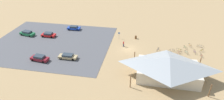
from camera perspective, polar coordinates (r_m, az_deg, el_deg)
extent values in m
plane|color=#9E7F56|center=(54.67, 4.78, 0.22)|extent=(160.00, 160.00, 0.00)
cube|color=#4C4C51|center=(60.46, -16.75, 2.02)|extent=(33.60, 28.12, 0.05)
cube|color=beige|center=(44.69, 15.63, -6.02)|extent=(12.92, 7.52, 2.90)
pyramid|color=#93999E|center=(43.32, 16.08, -3.28)|extent=(15.42, 10.03, 2.17)
cylinder|color=brown|center=(50.12, 23.89, -3.48)|extent=(0.20, 0.20, 2.90)
cylinder|color=brown|center=(48.47, 6.47, -2.00)|extent=(0.20, 0.20, 2.90)
cylinder|color=brown|center=(42.48, 26.27, -10.42)|extent=(0.20, 0.20, 2.90)
cylinder|color=brown|center=(40.53, 5.30, -9.00)|extent=(0.20, 0.20, 2.90)
cylinder|color=brown|center=(60.62, 6.83, 3.66)|extent=(0.60, 0.60, 0.90)
cylinder|color=#99999E|center=(59.82, 2.03, 4.18)|extent=(0.08, 0.08, 2.20)
cube|color=#1959B2|center=(59.48, 2.04, 4.88)|extent=(0.56, 0.04, 0.40)
torus|color=black|center=(58.73, 24.62, 0.01)|extent=(0.52, 0.57, 0.73)
torus|color=black|center=(57.85, 24.09, -0.31)|extent=(0.52, 0.57, 0.73)
cylinder|color=yellow|center=(58.23, 24.38, -0.04)|extent=(0.69, 0.77, 0.04)
cylinder|color=yellow|center=(58.34, 24.50, 0.11)|extent=(0.04, 0.04, 0.45)
cube|color=black|center=(58.24, 24.55, 0.30)|extent=(0.19, 0.20, 0.05)
cylinder|color=yellow|center=(57.82, 24.19, -0.06)|extent=(0.04, 0.04, 0.49)
cylinder|color=black|center=(57.72, 24.24, 0.15)|extent=(0.38, 0.34, 0.03)
torus|color=black|center=(54.72, 18.13, -0.79)|extent=(0.68, 0.38, 0.75)
torus|color=black|center=(55.26, 18.98, -0.63)|extent=(0.68, 0.38, 0.75)
cylinder|color=red|center=(54.93, 18.58, -0.60)|extent=(0.83, 0.45, 0.04)
cylinder|color=red|center=(54.79, 18.44, -0.54)|extent=(0.04, 0.04, 0.44)
cube|color=black|center=(54.69, 18.47, -0.34)|extent=(0.21, 0.16, 0.05)
cylinder|color=red|center=(55.09, 18.94, -0.43)|extent=(0.04, 0.04, 0.48)
cylinder|color=black|center=(54.98, 18.98, -0.21)|extent=(0.25, 0.44, 0.03)
torus|color=black|center=(55.47, 20.91, -0.93)|extent=(0.40, 0.60, 0.69)
torus|color=black|center=(56.12, 20.23, -0.43)|extent=(0.40, 0.60, 0.69)
cylinder|color=#197A7F|center=(55.74, 20.59, -0.58)|extent=(0.55, 0.83, 0.04)
cylinder|color=#197A7F|center=(55.58, 20.73, -0.59)|extent=(0.04, 0.04, 0.41)
cube|color=black|center=(55.49, 20.77, -0.40)|extent=(0.18, 0.21, 0.05)
cylinder|color=#197A7F|center=(55.95, 20.33, -0.29)|extent=(0.04, 0.04, 0.43)
cylinder|color=black|center=(55.85, 20.37, -0.10)|extent=(0.42, 0.29, 0.03)
torus|color=black|center=(52.91, 13.07, -1.13)|extent=(0.61, 0.43, 0.71)
torus|color=black|center=(52.48, 13.99, -1.52)|extent=(0.61, 0.43, 0.71)
cylinder|color=black|center=(52.64, 13.54, -1.21)|extent=(0.79, 0.55, 0.04)
cylinder|color=black|center=(52.67, 13.39, -1.06)|extent=(0.04, 0.04, 0.42)
cube|color=black|center=(52.56, 13.41, -0.86)|extent=(0.21, 0.18, 0.05)
cylinder|color=black|center=(52.41, 13.93, -1.25)|extent=(0.04, 0.04, 0.48)
cylinder|color=black|center=(52.29, 13.96, -1.03)|extent=(0.30, 0.42, 0.03)
torus|color=black|center=(56.40, 22.79, -0.79)|extent=(0.15, 0.71, 0.72)
torus|color=black|center=(57.24, 22.46, -0.27)|extent=(0.15, 0.71, 0.72)
cylinder|color=#722D9E|center=(56.76, 22.65, -0.42)|extent=(0.18, 0.94, 0.04)
cylinder|color=#722D9E|center=(56.56, 22.73, -0.42)|extent=(0.04, 0.04, 0.45)
cube|color=black|center=(56.46, 22.77, -0.23)|extent=(0.11, 0.21, 0.05)
cylinder|color=#722D9E|center=(57.05, 22.54, -0.12)|extent=(0.04, 0.04, 0.47)
cylinder|color=black|center=(56.94, 22.58, 0.09)|extent=(0.48, 0.11, 0.03)
torus|color=black|center=(55.92, 17.27, -0.03)|extent=(0.62, 0.25, 0.65)
torus|color=black|center=(55.48, 16.25, -0.11)|extent=(0.62, 0.25, 0.65)
cylinder|color=#B7B7BC|center=(55.65, 16.78, 0.03)|extent=(0.96, 0.36, 0.04)
cylinder|color=#B7B7BC|center=(55.68, 16.97, 0.13)|extent=(0.04, 0.04, 0.41)
cube|color=black|center=(55.59, 17.00, 0.32)|extent=(0.22, 0.14, 0.05)
cylinder|color=#B7B7BC|center=(55.43, 16.38, 0.09)|extent=(0.04, 0.04, 0.42)
cylinder|color=black|center=(55.33, 16.41, 0.28)|extent=(0.19, 0.46, 0.03)
torus|color=black|center=(57.85, 20.57, 0.42)|extent=(0.37, 0.62, 0.69)
torus|color=black|center=(58.56, 19.96, 0.90)|extent=(0.37, 0.62, 0.69)
cylinder|color=#1E7F38|center=(58.15, 20.28, 0.76)|extent=(0.51, 0.87, 0.04)
cylinder|color=#1E7F38|center=(57.98, 20.41, 0.74)|extent=(0.04, 0.04, 0.39)
cube|color=black|center=(57.90, 20.44, 0.91)|extent=(0.17, 0.21, 0.05)
cylinder|color=#1E7F38|center=(58.39, 20.05, 1.04)|extent=(0.04, 0.04, 0.43)
cylinder|color=black|center=(58.29, 20.09, 1.22)|extent=(0.43, 0.26, 0.03)
torus|color=black|center=(60.42, 23.46, 1.08)|extent=(0.70, 0.06, 0.70)
torus|color=black|center=(60.71, 24.42, 0.99)|extent=(0.70, 0.06, 0.70)
cylinder|color=silver|center=(60.51, 23.96, 1.13)|extent=(0.98, 0.06, 0.04)
cylinder|color=silver|center=(60.43, 23.80, 1.21)|extent=(0.04, 0.04, 0.39)
cube|color=black|center=(60.34, 23.84, 1.38)|extent=(0.20, 0.09, 0.05)
cylinder|color=silver|center=(60.58, 24.37, 1.20)|extent=(0.04, 0.04, 0.48)
cylinder|color=black|center=(60.48, 24.42, 1.41)|extent=(0.04, 0.48, 0.03)
torus|color=black|center=(54.67, 12.83, -0.05)|extent=(0.31, 0.66, 0.70)
torus|color=black|center=(55.54, 13.23, 0.38)|extent=(0.31, 0.66, 0.70)
cylinder|color=#2347B7|center=(55.05, 13.05, 0.27)|extent=(0.40, 0.89, 0.04)
cylinder|color=#2347B7|center=(54.84, 12.99, 0.29)|extent=(0.04, 0.04, 0.45)
cube|color=black|center=(54.74, 13.01, 0.50)|extent=(0.15, 0.22, 0.05)
cylinder|color=#2347B7|center=(55.34, 13.22, 0.55)|extent=(0.04, 0.04, 0.45)
cylinder|color=black|center=(55.24, 13.25, 0.75)|extent=(0.45, 0.22, 0.03)
torus|color=black|center=(60.05, 21.20, 1.41)|extent=(0.34, 0.71, 0.76)
torus|color=black|center=(59.29, 21.72, 0.94)|extent=(0.34, 0.71, 0.76)
cylinder|color=orange|center=(59.61, 21.48, 1.28)|extent=(0.42, 0.90, 0.04)
cylinder|color=orange|center=(59.70, 21.40, 1.46)|extent=(0.04, 0.04, 0.47)
cube|color=black|center=(59.60, 21.44, 1.66)|extent=(0.15, 0.22, 0.05)
cylinder|color=orange|center=(59.25, 21.71, 1.21)|extent=(0.04, 0.04, 0.53)
cylinder|color=black|center=(59.14, 21.76, 1.44)|extent=(0.45, 0.22, 0.03)
torus|color=black|center=(56.66, 18.30, 0.22)|extent=(0.61, 0.38, 0.68)
torus|color=black|center=(56.35, 19.23, -0.12)|extent=(0.61, 0.38, 0.68)
cylinder|color=yellow|center=(56.45, 18.78, 0.15)|extent=(0.83, 0.51, 0.04)
cylinder|color=yellow|center=(56.47, 18.63, 0.28)|extent=(0.04, 0.04, 0.38)
cube|color=black|center=(56.38, 18.66, 0.45)|extent=(0.21, 0.17, 0.05)
cylinder|color=yellow|center=(56.27, 19.17, 0.11)|extent=(0.04, 0.04, 0.45)
cylinder|color=black|center=(56.17, 19.21, 0.32)|extent=(0.27, 0.43, 0.03)
torus|color=black|center=(56.11, 24.08, -1.27)|extent=(0.10, 0.66, 0.66)
torus|color=black|center=(55.29, 24.37, -1.80)|extent=(0.10, 0.66, 0.66)
cylinder|color=red|center=(55.65, 24.24, -1.44)|extent=(0.12, 0.92, 0.04)
cylinder|color=red|center=(55.75, 24.22, -1.25)|extent=(0.04, 0.04, 0.44)
cube|color=black|center=(55.64, 24.26, -1.06)|extent=(0.10, 0.21, 0.05)
cylinder|color=red|center=(55.27, 24.38, -1.56)|extent=(0.04, 0.04, 0.44)
cylinder|color=black|center=(55.17, 24.43, -1.36)|extent=(0.48, 0.08, 0.03)
cube|color=tan|center=(51.19, -12.55, -1.91)|extent=(4.70, 1.77, 0.57)
cube|color=#2D3842|center=(50.93, -12.61, -1.42)|extent=(2.64, 1.54, 0.46)
cylinder|color=black|center=(51.30, -14.48, -2.34)|extent=(0.64, 0.23, 0.64)
cylinder|color=black|center=(52.46, -13.85, -1.50)|extent=(0.64, 0.23, 0.64)
cylinder|color=black|center=(50.15, -11.14, -2.70)|extent=(0.64, 0.23, 0.64)
cylinder|color=black|center=(51.33, -10.58, -1.83)|extent=(0.64, 0.23, 0.64)
cube|color=#1E6B3D|center=(67.57, -23.11, 4.35)|extent=(4.97, 2.72, 0.69)
cube|color=#2D3842|center=(67.34, -23.21, 4.82)|extent=(2.90, 2.10, 0.54)
cylinder|color=black|center=(68.24, -24.50, 4.05)|extent=(0.67, 0.34, 0.64)
cylinder|color=black|center=(69.26, -23.59, 4.61)|extent=(0.67, 0.34, 0.64)
cylinder|color=black|center=(66.08, -22.52, 3.69)|extent=(0.67, 0.34, 0.64)
cylinder|color=black|center=(67.13, -21.61, 4.27)|extent=(0.67, 0.34, 0.64)
cube|color=maroon|center=(52.31, -20.02, -2.32)|extent=(4.65, 2.30, 0.67)
cube|color=#2D3842|center=(52.01, -20.13, -1.75)|extent=(2.67, 1.86, 0.54)
cylinder|color=black|center=(52.80, -21.79, -2.67)|extent=(0.66, 0.29, 0.64)
cylinder|color=black|center=(53.81, -20.82, -1.84)|extent=(0.66, 0.29, 0.64)
cylinder|color=black|center=(51.07, -19.09, -3.26)|extent=(0.66, 0.29, 0.64)
cylinder|color=black|center=(52.11, -18.14, -2.39)|extent=(0.66, 0.29, 0.64)
cube|color=#1E42B2|center=(67.44, -10.88, 6.17)|extent=(4.25, 1.87, 0.59)
cube|color=#2D3842|center=(67.24, -10.92, 6.59)|extent=(2.39, 1.62, 0.49)
cylinder|color=black|center=(67.34, -12.24, 5.80)|extent=(0.64, 0.23, 0.64)
cylinder|color=black|center=(68.68, -11.79, 6.32)|extent=(0.64, 0.23, 0.64)
cylinder|color=black|center=(66.38, -9.91, 5.69)|extent=(0.64, 0.23, 0.64)
cylinder|color=black|center=(67.74, -9.50, 6.22)|extent=(0.64, 0.23, 0.64)
cube|color=red|center=(64.39, -17.75, 4.11)|extent=(4.24, 1.93, 0.59)
cube|color=#2D3842|center=(64.17, -17.82, 4.56)|extent=(2.38, 1.69, 0.52)
cylinder|color=black|center=(64.50, -19.18, 3.71)|extent=(0.64, 0.23, 0.64)
cylinder|color=black|center=(65.80, -18.51, 4.34)|extent=(0.64, 0.23, 0.64)
cylinder|color=black|center=(63.15, -16.91, 3.55)|extent=(0.64, 0.23, 0.64)
cylinder|color=black|center=(64.48, -16.26, 4.19)|extent=(0.64, 0.23, 0.64)
cube|color=#2D3347|center=(55.79, 3.30, 1.44)|extent=(0.36, 0.40, 0.91)
cylinder|color=red|center=(55.46, 3.32, 2.11)|extent=(0.36, 0.36, 0.56)
sphere|color=tan|center=(55.27, 3.33, 2.48)|extent=(0.24, 0.24, 0.24)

